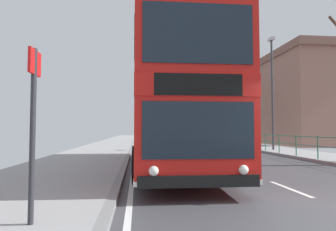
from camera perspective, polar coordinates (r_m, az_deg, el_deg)
name	(u,v)px	position (r m, az deg, el deg)	size (l,w,h in m)	color
ground	(331,220)	(5.57, 29.36, -17.45)	(15.80, 140.00, 0.20)	#424247
double_decker_bus_main	(171,109)	(11.22, 0.67, 1.28)	(2.88, 10.93, 4.36)	red
pedestrian_railing_far_kerb	(296,142)	(16.67, 23.81, -4.76)	(0.05, 25.86, 1.06)	#236B4C
bus_stop_sign_near	(33,114)	(4.61, -24.94, 0.20)	(0.08, 0.44, 2.52)	#2D2D33
street_lamp_far_side	(272,84)	(21.37, 19.76, 5.78)	(0.28, 0.60, 7.74)	#38383D
bare_tree_far_01	(238,110)	(29.38, 13.49, 1.03)	(2.64, 3.45, 6.70)	#4C3D2D
bare_tree_far_02	(214,113)	(36.32, 9.01, 0.53)	(2.31, 0.88, 7.17)	#423328
background_building_00	(296,102)	(35.53, 23.80, 2.50)	(8.92, 17.18, 9.23)	#936656
background_building_01	(260,108)	(54.59, 17.58, 1.51)	(10.47, 12.79, 10.96)	gray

